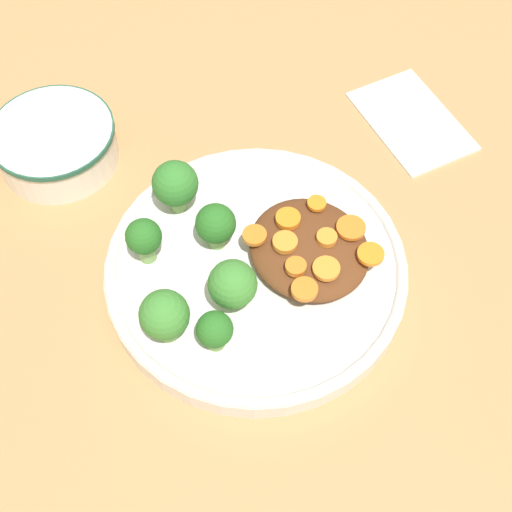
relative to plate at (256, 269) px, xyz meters
name	(u,v)px	position (x,y,z in m)	size (l,w,h in m)	color
ground_plane	(256,276)	(0.00, 0.00, -0.01)	(4.00, 4.00, 0.00)	tan
plate	(256,269)	(0.00, 0.00, 0.00)	(0.29, 0.29, 0.03)	silver
dip_bowl	(55,142)	(0.24, 0.10, 0.01)	(0.13, 0.13, 0.05)	white
stew_mound	(309,249)	(-0.02, -0.05, 0.02)	(0.12, 0.11, 0.03)	#5B3319
broccoli_floret_0	(216,225)	(0.04, 0.02, 0.04)	(0.04, 0.04, 0.05)	#759E51
broccoli_floret_1	(233,285)	(-0.02, 0.04, 0.04)	(0.04, 0.04, 0.06)	#7FA85B
broccoli_floret_2	(215,330)	(-0.05, 0.07, 0.03)	(0.03, 0.03, 0.04)	#759E51
broccoli_floret_3	(144,238)	(0.06, 0.08, 0.04)	(0.03, 0.03, 0.05)	#7FA85B
broccoli_floret_4	(165,316)	(-0.02, 0.11, 0.04)	(0.04, 0.04, 0.06)	#7FA85B
broccoli_floret_5	(175,185)	(0.10, 0.03, 0.04)	(0.05, 0.05, 0.06)	#7FA85B
carrot_slice_0	(327,238)	(-0.03, -0.06, 0.04)	(0.02, 0.02, 0.01)	orange
carrot_slice_1	(317,203)	(0.01, -0.08, 0.03)	(0.02, 0.02, 0.00)	orange
carrot_slice_2	(296,267)	(-0.04, -0.02, 0.04)	(0.02, 0.02, 0.01)	orange
carrot_slice_3	(285,242)	(-0.01, -0.03, 0.04)	(0.02, 0.02, 0.01)	orange
carrot_slice_4	(326,269)	(-0.05, -0.04, 0.04)	(0.03, 0.03, 0.00)	orange
carrot_slice_5	(288,219)	(0.01, -0.04, 0.04)	(0.02, 0.02, 0.01)	orange
carrot_slice_6	(371,254)	(-0.06, -0.08, 0.03)	(0.03, 0.03, 0.00)	orange
carrot_slice_7	(305,289)	(-0.06, -0.01, 0.04)	(0.02, 0.02, 0.01)	orange
carrot_slice_8	(255,235)	(0.01, -0.01, 0.03)	(0.02, 0.02, 0.00)	orange
carrot_slice_9	(351,228)	(-0.03, -0.09, 0.03)	(0.03, 0.03, 0.00)	orange
napkin	(412,120)	(0.08, -0.26, -0.01)	(0.15, 0.11, 0.01)	white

